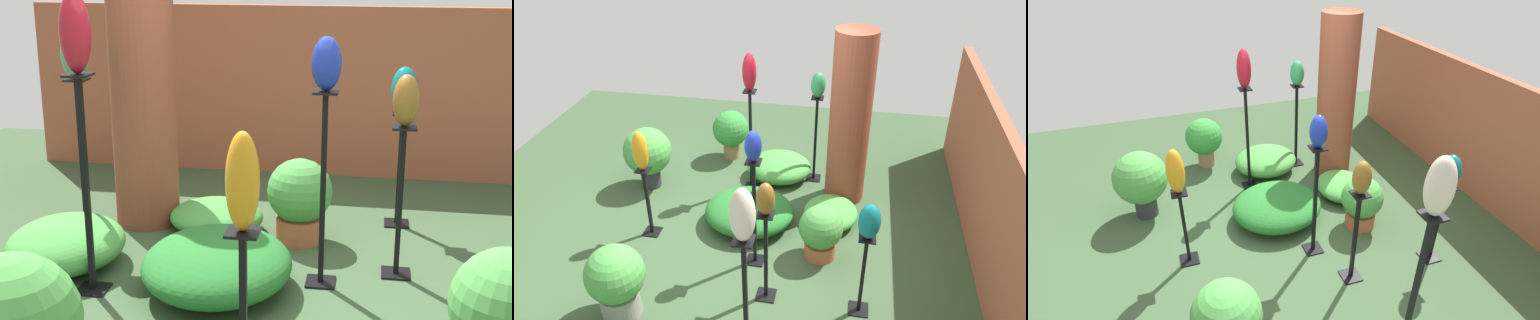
% 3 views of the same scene
% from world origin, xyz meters
% --- Properties ---
extents(ground_plane, '(8.00, 8.00, 0.00)m').
position_xyz_m(ground_plane, '(0.00, 0.00, 0.00)').
color(ground_plane, '#385133').
extents(brick_wall_back, '(5.60, 0.12, 1.67)m').
position_xyz_m(brick_wall_back, '(0.00, 2.79, 0.84)').
color(brick_wall_back, '#9E5138').
rests_on(brick_wall_back, ground).
extents(brick_pillar, '(0.52, 0.52, 2.31)m').
position_xyz_m(brick_pillar, '(-1.16, 1.22, 1.15)').
color(brick_pillar, brown).
rests_on(brick_pillar, ground).
extents(pedestal_jade, '(0.20, 0.20, 1.28)m').
position_xyz_m(pedestal_jade, '(-1.52, 0.76, 0.59)').
color(pedestal_jade, black).
rests_on(pedestal_jade, ground).
extents(pedestal_amber, '(0.20, 0.20, 0.91)m').
position_xyz_m(pedestal_amber, '(0.08, -1.07, 0.41)').
color(pedestal_amber, black).
rests_on(pedestal_amber, ground).
extents(pedestal_ruby, '(0.20, 0.20, 1.46)m').
position_xyz_m(pedestal_ruby, '(-1.13, -0.07, 0.68)').
color(pedestal_ruby, black).
rests_on(pedestal_ruby, ground).
extents(pedestal_teal, '(0.20, 0.20, 0.95)m').
position_xyz_m(pedestal_teal, '(0.89, 1.49, 0.43)').
color(pedestal_teal, black).
rests_on(pedestal_teal, ground).
extents(pedestal_ivory, '(0.20, 0.20, 1.52)m').
position_xyz_m(pedestal_ivory, '(1.80, 0.53, 0.70)').
color(pedestal_ivory, black).
rests_on(pedestal_ivory, ground).
extents(pedestal_cobalt, '(0.20, 0.20, 1.34)m').
position_xyz_m(pedestal_cobalt, '(0.36, 0.30, 0.62)').
color(pedestal_cobalt, black).
rests_on(pedestal_cobalt, ground).
extents(pedestal_bronze, '(0.20, 0.20, 1.07)m').
position_xyz_m(pedestal_bronze, '(0.87, 0.52, 0.49)').
color(pedestal_bronze, black).
rests_on(pedestal_bronze, ground).
extents(art_vase_jade, '(0.21, 0.19, 0.35)m').
position_xyz_m(art_vase_jade, '(-1.52, 0.76, 1.45)').
color(art_vase_jade, '#2D9356').
rests_on(art_vase_jade, pedestal_jade).
extents(art_vase_amber, '(0.16, 0.18, 0.49)m').
position_xyz_m(art_vase_amber, '(0.08, -1.07, 1.16)').
color(art_vase_amber, orange).
rests_on(art_vase_amber, pedestal_amber).
extents(art_vase_ruby, '(0.20, 0.18, 0.50)m').
position_xyz_m(art_vase_ruby, '(-1.13, -0.07, 1.71)').
color(art_vase_ruby, maroon).
rests_on(art_vase_ruby, pedestal_ruby).
extents(art_vase_teal, '(0.21, 0.21, 0.37)m').
position_xyz_m(art_vase_teal, '(0.89, 1.49, 1.13)').
color(art_vase_teal, '#0F727A').
rests_on(art_vase_teal, pedestal_teal).
extents(art_vase_ivory, '(0.20, 0.20, 0.46)m').
position_xyz_m(art_vase_ivory, '(1.80, 0.53, 1.75)').
color(art_vase_ivory, beige).
rests_on(art_vase_ivory, pedestal_ivory).
extents(art_vase_cobalt, '(0.19, 0.18, 0.34)m').
position_xyz_m(art_vase_cobalt, '(0.36, 0.30, 1.51)').
color(art_vase_cobalt, '#192D9E').
rests_on(art_vase_cobalt, pedestal_cobalt).
extents(art_vase_bronze, '(0.18, 0.18, 0.35)m').
position_xyz_m(art_vase_bronze, '(0.87, 0.52, 1.25)').
color(art_vase_bronze, brown).
rests_on(art_vase_bronze, pedestal_bronze).
extents(potted_plant_mid_right, '(0.55, 0.55, 0.76)m').
position_xyz_m(potted_plant_mid_right, '(-1.91, -0.56, 0.46)').
color(potted_plant_mid_right, '#936B4C').
rests_on(potted_plant_mid_right, ground).
extents(potted_plant_mid_left, '(0.66, 0.66, 0.89)m').
position_xyz_m(potted_plant_mid_left, '(-0.92, -1.48, 0.53)').
color(potted_plant_mid_left, '#2D2D33').
rests_on(potted_plant_mid_left, ground).
extents(potted_plant_walkway_edge, '(0.50, 0.50, 0.66)m').
position_xyz_m(potted_plant_walkway_edge, '(0.13, 1.01, 0.36)').
color(potted_plant_walkway_edge, '#B25B38').
rests_on(potted_plant_walkway_edge, ground).
extents(potted_plant_near_pillar, '(0.58, 0.58, 0.82)m').
position_xyz_m(potted_plant_near_pillar, '(1.36, -0.87, 0.46)').
color(potted_plant_near_pillar, gray).
rests_on(potted_plant_near_pillar, ground).
extents(foliage_bed_east, '(0.75, 0.68, 0.25)m').
position_xyz_m(foliage_bed_east, '(-0.55, 1.08, 0.13)').
color(foliage_bed_east, '#479942').
rests_on(foliage_bed_east, ground).
extents(foliage_bed_center, '(1.00, 1.11, 0.37)m').
position_xyz_m(foliage_bed_center, '(-0.31, 0.08, 0.19)').
color(foliage_bed_center, '#236B28').
rests_on(foliage_bed_center, ground).
extents(foliage_bed_rear, '(0.83, 0.91, 0.34)m').
position_xyz_m(foliage_bed_rear, '(-1.46, 0.26, 0.17)').
color(foliage_bed_rear, '#479942').
rests_on(foliage_bed_rear, ground).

